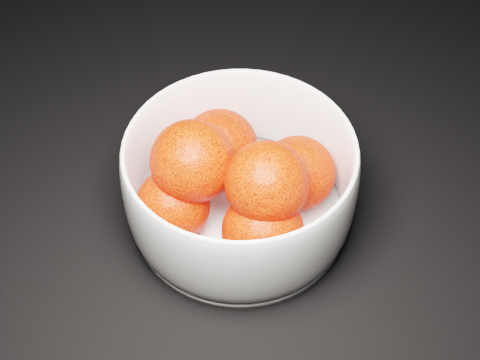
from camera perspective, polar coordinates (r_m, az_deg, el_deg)
The scene contains 3 objects.
ground at distance 0.68m, azimuth 18.48°, elevation -6.88°, with size 3.00×3.00×0.00m, color black.
bowl at distance 0.63m, azimuth 0.00°, elevation -0.32°, with size 0.22×0.22×0.11m.
orange_pile at distance 0.62m, azimuth -0.33°, elevation -0.12°, with size 0.17×0.17×0.12m.
Camera 1 is at (0.02, -0.41, 0.53)m, focal length 50.00 mm.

